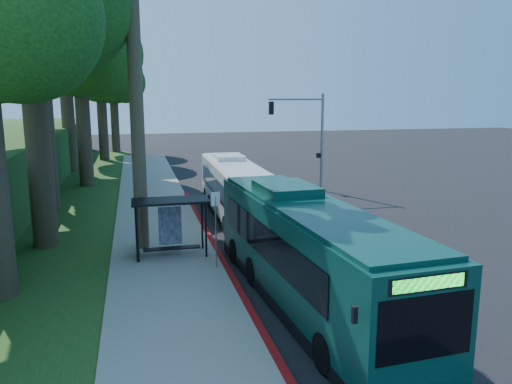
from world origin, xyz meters
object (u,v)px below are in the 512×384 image
object	(u,v)px
bus_shelter	(165,216)
white_bus	(234,188)
teal_bus	(307,251)
pickup	(265,185)

from	to	relation	value
bus_shelter	white_bus	distance (m)	7.95
white_bus	teal_bus	xyz separation A→B (m)	(-0.09, -12.69, 0.18)
white_bus	pickup	distance (m)	6.49
pickup	bus_shelter	bearing A→B (deg)	-116.19
bus_shelter	teal_bus	size ratio (longest dim) A/B	0.25
bus_shelter	white_bus	bearing A→B (deg)	56.90
pickup	teal_bus	bearing A→B (deg)	-94.64
bus_shelter	teal_bus	xyz separation A→B (m)	(4.25, -6.03, 0.01)
bus_shelter	pickup	bearing A→B (deg)	57.91
pickup	white_bus	bearing A→B (deg)	-114.95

